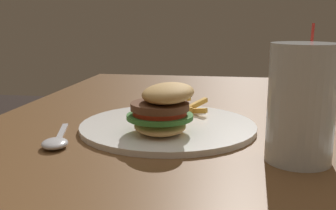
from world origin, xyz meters
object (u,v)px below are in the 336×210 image
meal_plate_near (166,118)px  juice_glass (294,100)px  spoon (56,142)px  beer_glass (301,106)px

meal_plate_near → juice_glass: (-0.07, 0.23, 0.03)m
meal_plate_near → juice_glass: 0.24m
juice_glass → spoon: 0.43m
juice_glass → meal_plate_near: bearing=-72.9°
meal_plate_near → juice_glass: juice_glass is taller
beer_glass → meal_plate_near: bearing=-118.9°
beer_glass → spoon: bearing=-91.2°
juice_glass → spoon: size_ratio=1.17×
beer_glass → juice_glass: juice_glass is taller
beer_glass → spoon: (-0.01, -0.36, -0.07)m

